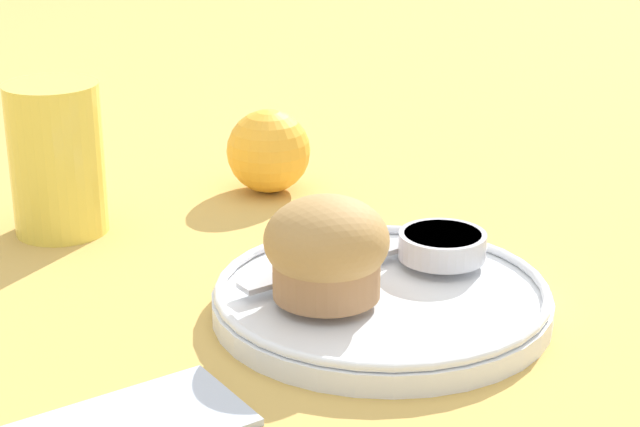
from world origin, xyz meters
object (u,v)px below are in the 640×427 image
object	(u,v)px
muffin	(326,250)
juice_glass	(57,159)
butter_knife	(359,257)
orange_fruit	(269,151)

from	to	relation	value
muffin	juice_glass	xyz separation A→B (m)	(-0.07, 0.24, 0.01)
juice_glass	butter_knife	bearing A→B (deg)	-59.48
muffin	butter_knife	world-z (taller)	muffin
butter_knife	orange_fruit	world-z (taller)	orange_fruit
butter_knife	orange_fruit	size ratio (longest dim) A/B	2.59
orange_fruit	juice_glass	size ratio (longest dim) A/B	0.61
muffin	butter_knife	distance (m)	0.07
butter_knife	juice_glass	bearing A→B (deg)	119.62
muffin	juice_glass	distance (m)	0.25
muffin	orange_fruit	world-z (taller)	muffin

